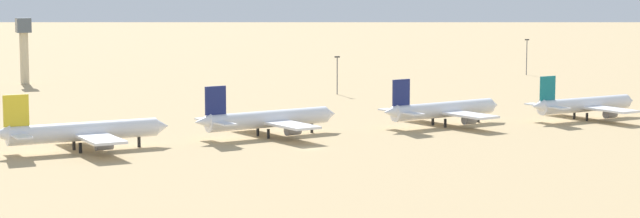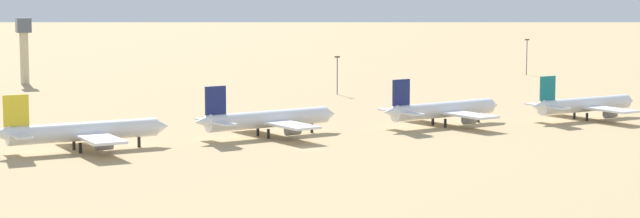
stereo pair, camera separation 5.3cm
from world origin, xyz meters
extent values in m
plane|color=tan|center=(0.00, 0.00, 0.00)|extent=(4000.00, 4000.00, 0.00)
cylinder|color=white|center=(-48.47, 17.27, 4.53)|extent=(34.72, 6.87, 4.31)
cone|color=white|center=(-29.77, 18.67, 4.53)|extent=(3.53, 4.33, 4.10)
cone|color=white|center=(-67.18, 15.87, 5.17)|extent=(4.57, 3.98, 3.67)
cube|color=yellow|center=(-63.52, 16.15, 10.19)|extent=(5.63, 0.95, 7.01)
cube|color=white|center=(-63.85, 20.45, 4.96)|extent=(3.99, 7.57, 0.39)
cube|color=white|center=(-63.20, 11.85, 4.96)|extent=(3.99, 7.57, 0.39)
cube|color=white|center=(-47.40, 17.35, 3.88)|extent=(9.88, 34.95, 0.60)
cylinder|color=slate|center=(-46.93, 25.49, 2.37)|extent=(4.05, 2.65, 2.37)
cylinder|color=slate|center=(-45.72, 9.37, 2.37)|extent=(4.05, 2.65, 2.37)
cylinder|color=black|center=(-35.40, 18.25, 1.19)|extent=(0.75, 0.75, 2.37)
cylinder|color=black|center=(-50.28, 19.73, 1.19)|extent=(0.75, 0.75, 2.37)
cylinder|color=black|center=(-49.89, 14.57, 1.19)|extent=(0.75, 0.75, 2.37)
cylinder|color=white|center=(-1.59, 21.65, 4.45)|extent=(34.13, 9.86, 4.24)
cone|color=white|center=(16.58, 24.73, 4.45)|extent=(3.81, 4.50, 4.02)
cone|color=white|center=(-19.76, 18.56, 5.08)|extent=(4.78, 4.26, 3.60)
cube|color=navy|center=(-16.21, 19.16, 10.01)|extent=(5.52, 1.45, 6.88)
cube|color=white|center=(-16.92, 23.34, 4.87)|extent=(4.55, 7.67, 0.38)
cube|color=white|center=(-15.50, 14.98, 4.87)|extent=(4.55, 7.67, 0.38)
cube|color=white|center=(-0.54, 21.82, 3.81)|extent=(12.78, 34.62, 0.59)
cylinder|color=slate|center=(-0.83, 29.83, 2.33)|extent=(4.15, 2.94, 2.33)
cylinder|color=slate|center=(1.83, 14.17, 2.33)|extent=(4.15, 2.94, 2.33)
cylinder|color=black|center=(11.11, 23.80, 1.17)|extent=(0.74, 0.74, 2.33)
cylinder|color=black|center=(-3.58, 23.88, 1.17)|extent=(0.74, 0.74, 2.33)
cylinder|color=black|center=(-2.73, 18.87, 1.17)|extent=(0.74, 0.74, 2.33)
cylinder|color=white|center=(48.53, 21.63, 4.38)|extent=(33.58, 10.40, 4.17)
cone|color=white|center=(66.36, 25.06, 4.38)|extent=(3.82, 4.48, 3.97)
cone|color=white|center=(30.70, 18.20, 5.01)|extent=(4.77, 4.27, 3.55)
cube|color=navy|center=(34.18, 18.87, 9.86)|extent=(5.43, 1.54, 6.78)
cube|color=white|center=(33.39, 22.97, 4.80)|extent=(4.62, 7.60, 0.38)
cube|color=white|center=(34.97, 14.78, 4.80)|extent=(4.62, 7.60, 0.38)
cube|color=white|center=(49.55, 21.83, 3.76)|extent=(13.27, 34.13, 0.58)
cylinder|color=slate|center=(49.10, 29.71, 2.30)|extent=(4.12, 2.96, 2.30)
cylinder|color=slate|center=(52.05, 14.34, 2.30)|extent=(4.12, 2.96, 2.30)
cylinder|color=black|center=(60.99, 24.03, 1.15)|extent=(0.73, 0.73, 2.30)
cylinder|color=black|center=(46.52, 23.80, 1.15)|extent=(0.73, 0.73, 2.30)
cylinder|color=black|center=(47.46, 18.88, 1.15)|extent=(0.73, 0.73, 2.30)
cylinder|color=white|center=(91.24, 17.10, 4.24)|extent=(32.57, 8.31, 4.04)
cone|color=white|center=(108.65, 19.44, 4.24)|extent=(3.51, 4.21, 3.84)
cone|color=white|center=(73.82, 14.76, 4.85)|extent=(4.46, 3.94, 3.43)
cube|color=#14727A|center=(77.23, 15.22, 9.54)|extent=(5.27, 1.20, 6.56)
cube|color=white|center=(76.69, 19.22, 4.65)|extent=(4.12, 7.24, 0.36)
cube|color=white|center=(77.76, 11.22, 4.65)|extent=(4.12, 7.24, 0.36)
cube|color=white|center=(92.24, 17.24, 3.64)|extent=(11.11, 32.94, 0.57)
cylinder|color=slate|center=(92.23, 24.88, 2.22)|extent=(3.90, 2.69, 2.22)
cylinder|color=slate|center=(94.25, 9.87, 2.22)|extent=(3.90, 2.69, 2.22)
cylinder|color=black|center=(103.41, 18.74, 1.11)|extent=(0.71, 0.71, 2.22)
cylinder|color=black|center=(89.41, 19.30, 1.11)|extent=(0.71, 0.71, 2.22)
cylinder|color=black|center=(90.06, 14.50, 1.11)|extent=(0.71, 0.71, 2.22)
cylinder|color=#C6B793|center=(-33.78, 188.38, 9.60)|extent=(3.20, 3.20, 19.19)
cube|color=#4C5660|center=(-33.78, 188.38, 21.90)|extent=(5.20, 5.20, 5.41)
cylinder|color=#59595E|center=(159.76, 144.79, 7.08)|extent=(0.36, 0.36, 14.15)
cube|color=#333333|center=(159.76, 144.79, 14.40)|extent=(1.80, 0.50, 0.50)
cylinder|color=#59595E|center=(56.85, 106.81, 6.27)|extent=(0.36, 0.36, 12.53)
cube|color=#333333|center=(56.85, 106.81, 12.78)|extent=(1.80, 0.50, 0.50)
camera|label=1|loc=(-101.28, -232.96, 39.09)|focal=62.33mm
camera|label=2|loc=(-101.23, -232.98, 39.09)|focal=62.33mm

